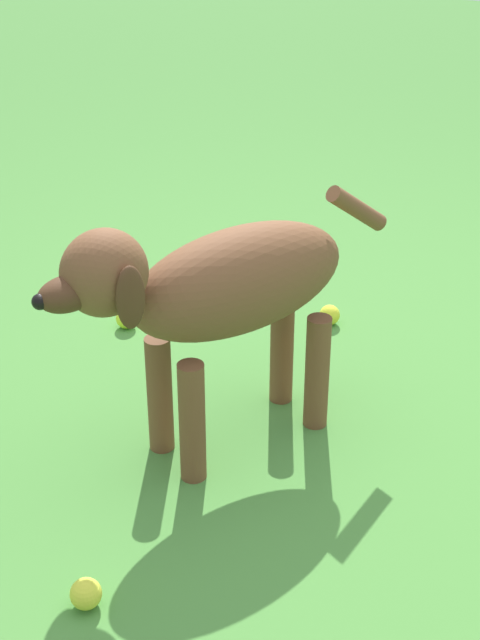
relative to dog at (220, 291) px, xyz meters
name	(u,v)px	position (x,y,z in m)	size (l,w,h in m)	color
ground	(321,406)	(-0.17, -0.27, -0.44)	(14.00, 14.00, 0.00)	#478438
dog	(220,291)	(0.00, 0.00, 0.00)	(0.54, 0.89, 0.67)	brown
tennis_ball_0	(86,594)	(-0.01, 0.62, -0.41)	(0.07, 0.07, 0.07)	yellow
tennis_ball_1	(330,315)	(-0.02, -0.72, -0.41)	(0.07, 0.07, 0.07)	yellow
tennis_ball_2	(126,318)	(0.55, -0.42, -0.41)	(0.07, 0.07, 0.07)	#CEE52E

